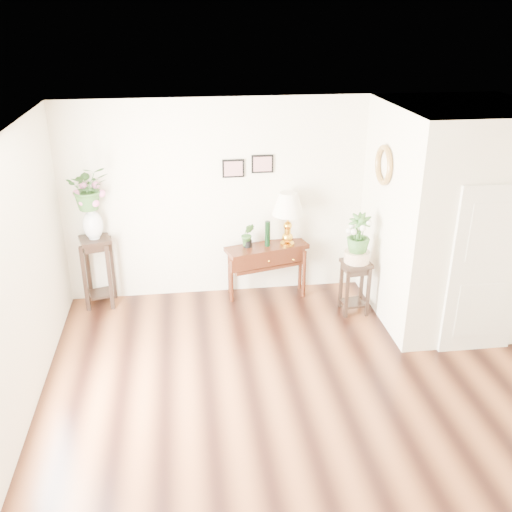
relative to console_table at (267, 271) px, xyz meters
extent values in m
cube|color=brown|center=(0.21, -2.52, -0.39)|extent=(6.00, 5.50, 0.02)
cube|color=white|center=(0.21, -2.52, 2.41)|extent=(6.00, 5.50, 0.02)
cube|color=#EEE6CB|center=(0.21, 0.23, 1.01)|extent=(6.00, 0.02, 2.80)
cube|color=#EEE6CB|center=(-2.79, -2.52, 1.01)|extent=(0.02, 5.50, 2.80)
cube|color=#EEE6CB|center=(2.31, -0.75, 1.01)|extent=(1.80, 1.95, 2.80)
cube|color=silver|center=(2.31, -1.75, 0.66)|extent=(0.90, 0.05, 2.10)
cube|color=black|center=(-0.44, 0.21, 1.46)|extent=(0.30, 0.02, 0.25)
cube|color=black|center=(-0.04, 0.21, 1.51)|extent=(0.30, 0.02, 0.25)
torus|color=#A87A38|center=(1.37, -0.62, 1.66)|extent=(0.07, 0.51, 0.51)
cube|color=#381F11|center=(0.00, 0.00, 0.00)|extent=(1.22, 0.67, 0.77)
cube|color=gold|center=(0.29, 0.00, 0.74)|extent=(0.59, 0.59, 0.78)
cylinder|color=black|center=(0.01, 0.00, 0.56)|extent=(0.10, 0.10, 0.37)
imported|color=#326128|center=(-0.27, 0.00, 0.55)|extent=(0.20, 0.17, 0.33)
cube|color=black|center=(-2.35, 0.03, 0.11)|extent=(0.48, 0.48, 1.00)
imported|color=#326128|center=(-2.35, 0.03, 1.31)|extent=(0.61, 0.56, 0.59)
cube|color=black|center=(1.11, -0.64, -0.01)|extent=(0.39, 0.39, 0.75)
cylinder|color=beige|center=(1.11, -0.64, 0.44)|extent=(0.40, 0.40, 0.15)
imported|color=#326128|center=(1.11, -0.64, 0.76)|extent=(0.39, 0.39, 0.55)
camera|label=1|loc=(-1.13, -7.31, 3.50)|focal=40.00mm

